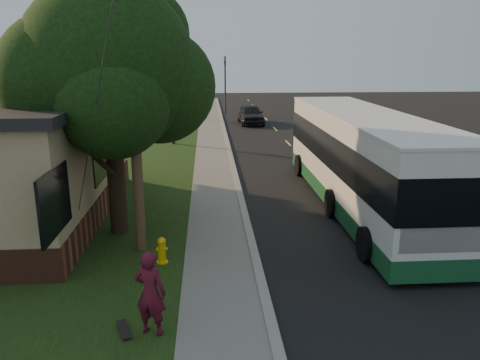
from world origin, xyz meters
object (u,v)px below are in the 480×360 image
object	(u,v)px
bare_tree_far	(188,97)
transit_bus	(362,158)
leafy_tree	(111,71)
dumpster	(27,182)
skateboard_main	(124,329)
fire_hydrant	(162,250)
utility_pole	(132,93)
bare_tree_near	(172,111)
traffic_signal	(225,81)
distant_car	(251,114)
skateboarder	(150,293)

from	to	relation	value
bare_tree_far	transit_bus	distance (m)	26.41
leafy_tree	dumpster	bearing A→B (deg)	138.49
transit_bus	skateboard_main	bearing A→B (deg)	-133.44
transit_bus	dumpster	world-z (taller)	transit_bus
fire_hydrant	utility_pole	size ratio (longest dim) A/B	0.08
fire_hydrant	bare_tree_near	xyz separation A→B (m)	(-0.90, 18.00, 1.72)
traffic_signal	distant_car	distance (m)	7.56
traffic_signal	dumpster	bearing A→B (deg)	-108.13
skateboard_main	distant_car	world-z (taller)	distant_car
transit_bus	bare_tree_far	bearing A→B (deg)	106.45
traffic_signal	bare_tree_near	bearing A→B (deg)	-104.04
skateboarder	skateboard_main	distance (m)	1.05
traffic_signal	skateboarder	bearing A→B (deg)	-94.59
leafy_tree	distant_car	bearing A→B (deg)	75.04
utility_pole	skateboard_main	world-z (taller)	utility_pole
bare_tree_far	skateboarder	bearing A→B (deg)	-89.14
fire_hydrant	bare_tree_far	xyz separation A→B (m)	(-0.40, 30.00, 1.57)
skateboarder	leafy_tree	bearing A→B (deg)	-55.17
fire_hydrant	leafy_tree	world-z (taller)	leafy_tree
traffic_signal	distant_car	world-z (taller)	traffic_signal
leafy_tree	traffic_signal	world-z (taller)	leafy_tree
distant_car	skateboarder	bearing A→B (deg)	-101.31
dumpster	distant_car	size ratio (longest dim) A/B	0.35
bare_tree_near	transit_bus	xyz separation A→B (m)	(7.98, -13.32, -0.24)
skateboard_main	fire_hydrant	bearing A→B (deg)	81.51
leafy_tree	traffic_signal	bearing A→B (deg)	81.53
traffic_signal	transit_bus	size ratio (longest dim) A/B	0.41
fire_hydrant	traffic_signal	distance (m)	34.25
transit_bus	distant_car	xyz separation A→B (m)	(-2.13, 22.38, -1.10)
utility_pole	bare_tree_near	world-z (taller)	utility_pole
skateboarder	distant_car	distance (m)	30.83
fire_hydrant	traffic_signal	size ratio (longest dim) A/B	0.13
dumpster	skateboard_main	bearing A→B (deg)	-61.11
fire_hydrant	transit_bus	bearing A→B (deg)	33.45
traffic_signal	dumpster	xyz separation A→B (m)	(-9.01, -27.51, -2.44)
traffic_signal	skateboarder	world-z (taller)	traffic_signal
dumpster	bare_tree_far	bearing A→B (deg)	76.82
dumpster	traffic_signal	bearing A→B (deg)	71.87
skateboarder	transit_bus	bearing A→B (deg)	-111.46
utility_pole	transit_bus	distance (m)	9.03
leafy_tree	skateboarder	xyz separation A→B (m)	(1.67, -6.04, -4.19)
leafy_tree	bare_tree_near	xyz separation A→B (m)	(0.67, 15.35, -3.02)
bare_tree_far	distant_car	world-z (taller)	bare_tree_far
skateboard_main	utility_pole	bearing A→B (deg)	92.79
utility_pole	distant_car	xyz separation A→B (m)	(5.66, 26.06, -3.82)
bare_tree_near	bare_tree_far	bearing A→B (deg)	87.61
fire_hydrant	bare_tree_far	size ratio (longest dim) A/B	0.18
skateboarder	bare_tree_far	bearing A→B (deg)	-69.76
utility_pole	skateboard_main	size ratio (longest dim) A/B	11.69
transit_bus	fire_hydrant	bearing A→B (deg)	-146.55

